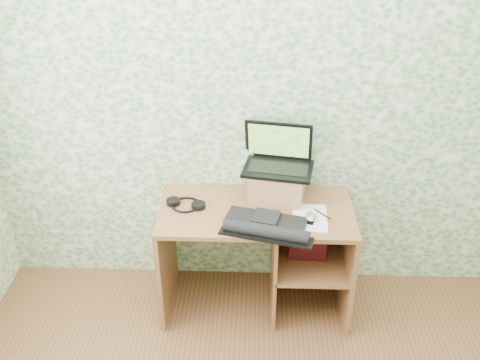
{
  "coord_description": "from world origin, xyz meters",
  "views": [
    {
      "loc": [
        -0.01,
        -1.33,
        2.54
      ],
      "look_at": [
        -0.1,
        1.39,
        0.99
      ],
      "focal_mm": 40.0,
      "sensor_mm": 36.0,
      "label": 1
    }
  ],
  "objects_px": {
    "desk": "(268,242)",
    "notepad": "(310,218)",
    "keyboard": "(266,226)",
    "laptop": "(278,158)",
    "riser": "(278,184)"
  },
  "relations": [
    {
      "from": "desk",
      "to": "keyboard",
      "type": "height_order",
      "value": "keyboard"
    },
    {
      "from": "keyboard",
      "to": "notepad",
      "type": "xyz_separation_m",
      "value": [
        0.26,
        0.12,
        -0.02
      ]
    },
    {
      "from": "riser",
      "to": "laptop",
      "type": "xyz_separation_m",
      "value": [
        -0.0,
        0.05,
        0.17
      ]
    },
    {
      "from": "notepad",
      "to": "keyboard",
      "type": "bearing_deg",
      "value": -152.4
    },
    {
      "from": "laptop",
      "to": "notepad",
      "type": "xyz_separation_m",
      "value": [
        0.19,
        -0.28,
        -0.26
      ]
    },
    {
      "from": "riser",
      "to": "keyboard",
      "type": "relative_size",
      "value": 0.61
    },
    {
      "from": "desk",
      "to": "notepad",
      "type": "distance_m",
      "value": 0.39
    },
    {
      "from": "laptop",
      "to": "keyboard",
      "type": "xyz_separation_m",
      "value": [
        -0.07,
        -0.4,
        -0.24
      ]
    },
    {
      "from": "notepad",
      "to": "desk",
      "type": "bearing_deg",
      "value": 156.56
    },
    {
      "from": "laptop",
      "to": "keyboard",
      "type": "height_order",
      "value": "laptop"
    },
    {
      "from": "keyboard",
      "to": "notepad",
      "type": "relative_size",
      "value": 1.86
    },
    {
      "from": "riser",
      "to": "keyboard",
      "type": "height_order",
      "value": "riser"
    },
    {
      "from": "keyboard",
      "to": "notepad",
      "type": "bearing_deg",
      "value": 38.51
    },
    {
      "from": "laptop",
      "to": "notepad",
      "type": "distance_m",
      "value": 0.43
    },
    {
      "from": "desk",
      "to": "riser",
      "type": "xyz_separation_m",
      "value": [
        0.05,
        0.12,
        0.37
      ]
    }
  ]
}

